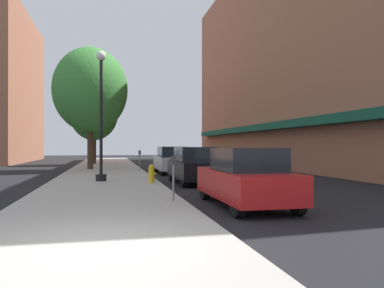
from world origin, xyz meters
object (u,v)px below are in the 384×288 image
parking_meter_far (140,158)px  car_red (246,178)px  parking_meter_near (173,172)px  car_silver (172,160)px  car_black (194,166)px  tree_near (90,90)px  tree_mid (94,113)px  fire_hydrant (151,174)px  lamppost (101,113)px

parking_meter_far → car_red: bearing=-81.7°
parking_meter_near → car_silver: 12.43m
parking_meter_near → car_black: size_ratio=0.30×
tree_near → tree_mid: size_ratio=1.20×
fire_hydrant → parking_meter_near: parking_meter_near is taller
parking_meter_near → tree_mid: 24.35m
tree_mid → car_red: tree_mid is taller
parking_meter_near → car_red: 2.10m
car_silver → tree_mid: bearing=115.8°
tree_near → tree_mid: bearing=90.4°
lamppost → fire_hydrant: 3.69m
parking_meter_far → car_red: size_ratio=0.30×
lamppost → car_red: lamppost is taller
fire_hydrant → car_silver: 7.12m
parking_meter_near → tree_mid: bearing=97.5°
lamppost → car_red: size_ratio=1.37×
lamppost → car_red: 8.94m
lamppost → car_silver: 7.27m
lamppost → parking_meter_far: bearing=69.5°
lamppost → tree_near: size_ratio=0.71×
lamppost → tree_mid: 17.16m
fire_hydrant → car_black: car_black is taller
parking_meter_far → tree_mid: (-3.15, 11.23, 3.65)m
lamppost → car_silver: (4.14, 5.48, -2.39)m
car_red → car_silver: (0.00, 13.03, 0.00)m
tree_near → car_red: bearing=-73.3°
fire_hydrant → parking_meter_near: size_ratio=0.60×
car_red → fire_hydrant: bearing=106.6°
lamppost → car_red: (4.14, -7.55, -2.39)m
parking_meter_far → tree_mid: bearing=105.7°
tree_mid → car_silver: tree_mid is taller
fire_hydrant → car_black: (2.00, 0.48, 0.29)m
lamppost → car_red: bearing=-61.3°
car_black → car_silver: same height
tree_near → tree_mid: tree_near is taller
car_red → lamppost: bearing=117.5°
fire_hydrant → parking_meter_near: bearing=-89.5°
car_silver → lamppost: bearing=-125.0°
car_red → car_silver: bearing=88.7°
fire_hydrant → tree_mid: size_ratio=0.11×
parking_meter_near → tree_near: tree_near is taller
parking_meter_far → car_black: 7.00m
tree_mid → tree_near: bearing=-89.6°
car_black → car_silver: 6.35m
tree_mid → car_red: bearing=-78.3°
parking_meter_near → tree_mid: (-3.15, 23.87, 3.65)m
car_silver → fire_hydrant: bearing=-104.3°
tree_near → car_red: (5.04, -16.76, -4.71)m
lamppost → tree_mid: (-0.96, 17.08, 1.39)m
lamppost → parking_meter_far: 6.64m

